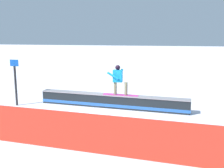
# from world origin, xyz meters

# --- Properties ---
(ground_plane) EXTENTS (120.00, 120.00, 0.00)m
(ground_plane) POSITION_xyz_m (0.00, 0.00, 0.00)
(ground_plane) COLOR white
(grind_box) EXTENTS (6.90, 1.16, 0.62)m
(grind_box) POSITION_xyz_m (0.00, 0.00, 0.28)
(grind_box) COLOR black
(grind_box) RESTS_ON ground_plane
(snowboarder) EXTENTS (1.61, 0.43, 1.35)m
(snowboarder) POSITION_xyz_m (-0.30, 0.03, 1.34)
(snowboarder) COLOR #C92E94
(snowboarder) RESTS_ON grind_box
(safety_fence) EXTENTS (13.18, 1.40, 1.14)m
(safety_fence) POSITION_xyz_m (0.00, 4.65, 0.57)
(safety_fence) COLOR red
(safety_fence) RESTS_ON ground_plane
(trail_marker) EXTENTS (0.40, 0.10, 2.15)m
(trail_marker) POSITION_xyz_m (4.47, 0.46, 1.15)
(trail_marker) COLOR #262628
(trail_marker) RESTS_ON ground_plane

